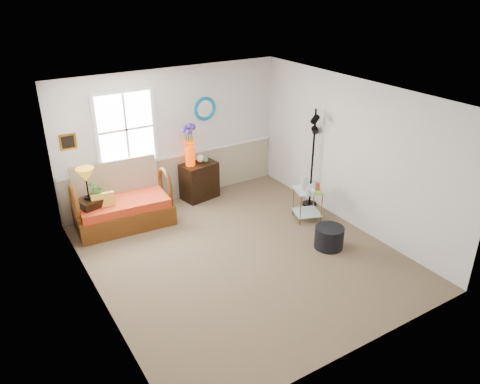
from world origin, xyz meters
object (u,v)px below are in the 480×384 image
loveseat (122,197)px  cabinet (199,181)px  lamp_stand (92,216)px  floor_lamp (313,159)px  ottoman (329,237)px  side_table (307,204)px

loveseat → cabinet: 1.70m
lamp_stand → loveseat: bearing=1.9°
lamp_stand → cabinet: cabinet is taller
lamp_stand → floor_lamp: bearing=-16.2°
cabinet → lamp_stand: bearing=177.5°
loveseat → ottoman: (2.62, -2.55, -0.36)m
loveseat → lamp_stand: (-0.56, -0.02, -0.22)m
loveseat → ottoman: bearing=-40.0°
lamp_stand → cabinet: size_ratio=0.88×
side_table → floor_lamp: (0.42, 0.43, 0.66)m
side_table → ottoman: (-0.31, -0.96, -0.11)m
side_table → floor_lamp: floor_lamp is taller
lamp_stand → ottoman: 4.07m
lamp_stand → ottoman: (3.18, -2.53, -0.14)m
loveseat → floor_lamp: 3.57m
side_table → floor_lamp: bearing=45.4°
lamp_stand → ottoman: lamp_stand is taller
floor_lamp → side_table: bearing=-150.6°
ottoman → loveseat: bearing=135.8°
loveseat → lamp_stand: size_ratio=2.56×
loveseat → side_table: (2.93, -1.59, -0.25)m
side_table → ottoman: bearing=-108.0°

